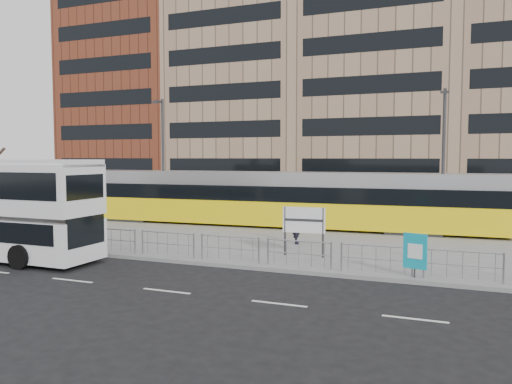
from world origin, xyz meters
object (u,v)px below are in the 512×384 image
(station_sign, at_px, (304,222))
(pedestrian, at_px, (297,226))
(lamp_post_west, at_px, (163,155))
(traffic_light_west, at_px, (46,206))
(tram, at_px, (260,199))
(lamp_post_east, at_px, (443,156))
(ad_panel, at_px, (415,252))

(station_sign, distance_m, pedestrian, 3.25)
(station_sign, xyz_separation_m, lamp_post_west, (-12.13, 7.99, 2.99))
(traffic_light_west, xyz_separation_m, lamp_post_west, (0.45, 10.00, 2.52))
(tram, distance_m, lamp_post_west, 7.37)
(lamp_post_west, distance_m, lamp_post_east, 17.69)
(station_sign, height_order, lamp_post_east, lamp_post_east)
(pedestrian, bearing_deg, lamp_post_east, -64.32)
(traffic_light_west, bearing_deg, lamp_post_east, 35.05)
(tram, xyz_separation_m, pedestrian, (4.14, -5.61, -0.82))
(station_sign, height_order, ad_panel, station_sign)
(tram, height_order, ad_panel, tram)
(tram, height_order, station_sign, tram)
(pedestrian, bearing_deg, ad_panel, -144.91)
(tram, bearing_deg, pedestrian, -55.86)
(pedestrian, height_order, lamp_post_east, lamp_post_east)
(station_sign, distance_m, lamp_post_east, 10.58)
(traffic_light_west, relative_size, lamp_post_east, 0.38)
(station_sign, bearing_deg, ad_panel, -28.81)
(station_sign, relative_size, lamp_post_west, 0.26)
(tram, distance_m, pedestrian, 7.02)
(ad_panel, xyz_separation_m, lamp_post_east, (0.72, 10.81, 3.49))
(tram, xyz_separation_m, lamp_post_west, (-6.80, -0.57, 2.77))
(traffic_light_west, distance_m, lamp_post_west, 10.32)
(ad_panel, xyz_separation_m, lamp_post_west, (-16.96, 10.28, 3.55))
(tram, bearing_deg, lamp_post_east, -2.53)
(tram, distance_m, ad_panel, 14.89)
(pedestrian, bearing_deg, lamp_post_west, 51.47)
(lamp_post_west, relative_size, lamp_post_east, 1.01)
(tram, bearing_deg, ad_panel, -49.18)
(pedestrian, bearing_deg, station_sign, -171.78)
(tram, distance_m, station_sign, 10.09)
(ad_panel, distance_m, lamp_post_west, 20.15)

